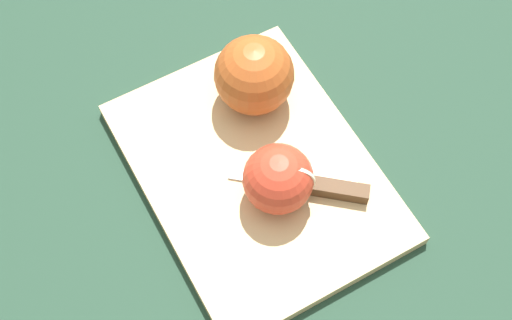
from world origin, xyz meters
name	(u,v)px	position (x,y,z in m)	size (l,w,h in m)	color
ground_plane	(256,175)	(0.00, 0.00, 0.00)	(4.00, 4.00, 0.00)	#1E3828
cutting_board	(256,172)	(0.00, 0.00, 0.01)	(0.34, 0.27, 0.02)	tan
apple_half_left	(254,75)	(-0.07, 0.05, 0.06)	(0.09, 0.09, 0.09)	#AD4C1E
apple_half_right	(279,179)	(0.04, 0.00, 0.05)	(0.07, 0.07, 0.07)	red
knife	(326,188)	(0.06, 0.04, 0.02)	(0.12, 0.11, 0.02)	silver
apple_slice	(334,174)	(0.06, 0.06, 0.02)	(0.05, 0.05, 0.01)	#EFE5C6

